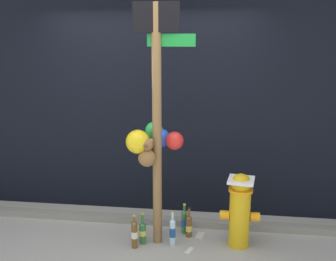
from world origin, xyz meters
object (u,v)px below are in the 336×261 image
object	(u,v)px
bottle_0	(135,234)
bottle_1	(143,232)
bottle_4	(184,221)
memorial_post	(154,118)
bottle_3	(173,231)
bottle_2	(159,222)
fire_hydrant	(240,208)
bottle_5	(189,226)

from	to	relation	value
bottle_0	bottle_1	world-z (taller)	bottle_0
bottle_0	bottle_4	distance (m)	0.62
memorial_post	bottle_0	bearing A→B (deg)	-137.67
bottle_1	bottle_3	world-z (taller)	bottle_3
bottle_2	bottle_4	world-z (taller)	bottle_2
fire_hydrant	bottle_4	distance (m)	0.69
bottle_3	bottle_0	bearing A→B (deg)	-164.61
bottle_4	bottle_0	bearing A→B (deg)	-141.93
memorial_post	bottle_3	size ratio (longest dim) A/B	6.70
bottle_4	bottle_2	bearing A→B (deg)	-170.01
bottle_4	memorial_post	bearing A→B (deg)	-144.97
bottle_0	bottle_4	bearing A→B (deg)	38.07
memorial_post	bottle_2	bearing A→B (deg)	82.51
bottle_2	bottle_4	bearing A→B (deg)	9.99
fire_hydrant	bottle_3	xyz separation A→B (m)	(-0.70, -0.09, -0.27)
bottle_0	bottle_2	bearing A→B (deg)	57.55
bottle_0	bottle_4	xyz separation A→B (m)	(0.49, 0.38, -0.01)
bottle_3	bottle_4	bearing A→B (deg)	69.96
bottle_2	bottle_1	bearing A→B (deg)	-121.51
bottle_3	bottle_5	bearing A→B (deg)	51.36
fire_hydrant	bottle_2	world-z (taller)	fire_hydrant
memorial_post	bottle_4	world-z (taller)	memorial_post
bottle_3	bottle_2	bearing A→B (deg)	127.70
bottle_5	fire_hydrant	bearing A→B (deg)	-11.84
bottle_1	bottle_5	world-z (taller)	bottle_5
memorial_post	fire_hydrant	size ratio (longest dim) A/B	3.20
bottle_2	bottle_5	distance (m)	0.34
memorial_post	bottle_3	world-z (taller)	memorial_post
bottle_3	bottle_4	xyz separation A→B (m)	(0.10, 0.28, -0.01)
bottle_3	bottle_4	distance (m)	0.30
bottle_0	fire_hydrant	bearing A→B (deg)	10.05
bottle_0	bottle_4	world-z (taller)	bottle_0
bottle_1	bottle_3	size ratio (longest dim) A/B	0.91
bottle_1	bottle_3	distance (m)	0.32
bottle_3	bottle_5	world-z (taller)	bottle_3
bottle_2	fire_hydrant	bearing A→B (deg)	-9.23
bottle_1	bottle_2	distance (m)	0.28
bottle_3	bottle_4	world-z (taller)	bottle_3
bottle_1	bottle_2	size ratio (longest dim) A/B	0.99
memorial_post	fire_hydrant	xyz separation A→B (m)	(0.90, 0.02, -0.94)
bottle_5	bottle_1	bearing A→B (deg)	-156.62
bottle_5	bottle_4	bearing A→B (deg)	126.76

